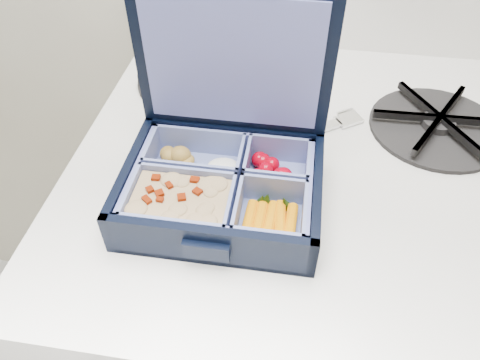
% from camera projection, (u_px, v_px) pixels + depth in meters
% --- Properties ---
extents(stove, '(0.61, 0.61, 0.91)m').
position_uv_depth(stove, '(294.00, 323.00, 0.91)').
color(stove, silver).
rests_on(stove, floor).
extents(bento_box, '(0.21, 0.16, 0.05)m').
position_uv_depth(bento_box, '(222.00, 189.00, 0.50)').
color(bento_box, black).
rests_on(bento_box, stove).
extents(burner_grate, '(0.18, 0.18, 0.02)m').
position_uv_depth(burner_grate, '(439.00, 121.00, 0.60)').
color(burner_grate, black).
rests_on(burner_grate, stove).
extents(burner_grate_rear, '(0.22, 0.22, 0.02)m').
position_uv_depth(burner_grate_rear, '(197.00, 76.00, 0.68)').
color(burner_grate_rear, black).
rests_on(burner_grate_rear, stove).
extents(fork, '(0.18, 0.13, 0.01)m').
position_uv_depth(fork, '(286.00, 139.00, 0.59)').
color(fork, silver).
rests_on(fork, stove).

